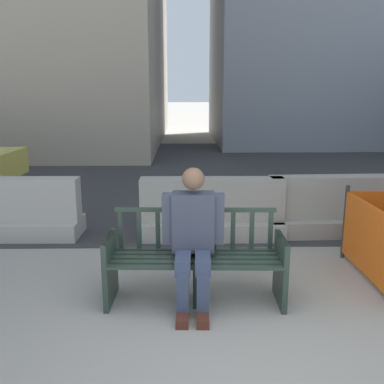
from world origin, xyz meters
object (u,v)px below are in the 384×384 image
object	(u,v)px
seated_person	(193,235)
jersey_barrier_right	(337,210)
street_bench	(195,262)
jersey_barrier_centre	(212,213)
jersey_barrier_left	(9,213)

from	to	relation	value
seated_person	jersey_barrier_right	bearing A→B (deg)	44.70
seated_person	jersey_barrier_right	xyz separation A→B (m)	(2.13, 2.11, -0.35)
street_bench	jersey_barrier_right	distance (m)	2.95
jersey_barrier_centre	street_bench	bearing A→B (deg)	-98.44
jersey_barrier_left	jersey_barrier_right	distance (m)	4.69
street_bench	jersey_barrier_centre	bearing A→B (deg)	81.56
street_bench	jersey_barrier_right	world-z (taller)	street_bench
seated_person	jersey_barrier_centre	world-z (taller)	seated_person
jersey_barrier_centre	jersey_barrier_left	bearing A→B (deg)	178.95
street_bench	jersey_barrier_centre	world-z (taller)	street_bench
street_bench	seated_person	size ratio (longest dim) A/B	1.30
street_bench	seated_person	world-z (taller)	seated_person
seated_person	jersey_barrier_left	size ratio (longest dim) A/B	0.65
street_bench	jersey_barrier_right	bearing A→B (deg)	44.22
street_bench	seated_person	distance (m)	0.30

